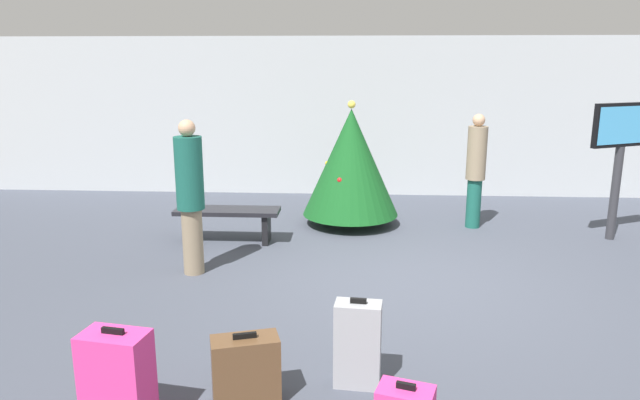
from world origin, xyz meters
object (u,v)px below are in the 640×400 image
Objects in this scene: traveller_0 at (476,168)px; suitcase_0 at (117,382)px; flight_info_kiosk at (621,143)px; holiday_tree at (351,162)px; suitcase_2 at (246,370)px; traveller_1 at (190,194)px; waiting_bench at (228,217)px; suitcase_3 at (358,344)px.

suitcase_0 is (-3.44, -5.26, -0.56)m from traveller_0.
holiday_tree is at bearing 171.57° from flight_info_kiosk.
flight_info_kiosk is 7.19m from suitcase_0.
holiday_tree is 1.11× the size of traveller_0.
traveller_0 is at bearing 61.83° from suitcase_2.
holiday_tree is at bearing 50.43° from traveller_1.
waiting_bench is 0.84× the size of traveller_0.
suitcase_0 is 1.78m from suitcase_3.
suitcase_3 is at bearing -131.73° from flight_info_kiosk.
traveller_1 is 3.15m from suitcase_3.
suitcase_2 is at bearing -98.48° from holiday_tree.
suitcase_0 is 1.35× the size of suitcase_2.
waiting_bench is at bearing -164.96° from traveller_0.
suitcase_3 is at bearing -50.57° from traveller_1.
holiday_tree is 1.32× the size of waiting_bench.
suitcase_2 is at bearing -67.13° from traveller_1.
flight_info_kiosk reaches higher than waiting_bench.
flight_info_kiosk is at bearing -15.34° from traveller_0.
flight_info_kiosk reaches higher than holiday_tree.
holiday_tree reaches higher than suitcase_0.
flight_info_kiosk is 5.57m from waiting_bench.
traveller_0 is at bearing 68.74° from suitcase_3.
holiday_tree reaches higher than waiting_bench.
flight_info_kiosk is 1.05× the size of traveller_1.
suitcase_3 is (-1.79, -4.60, -0.58)m from traveller_0.
suitcase_2 is (1.13, -2.68, -0.72)m from traveller_1.
suitcase_2 is (-2.62, -4.89, -0.66)m from traveller_0.
traveller_0 is (1.88, -0.04, -0.06)m from holiday_tree.
suitcase_2 reaches higher than waiting_bench.
suitcase_0 is 0.90m from suitcase_2.
suitcase_3 is (1.96, -2.38, -0.64)m from traveller_1.
suitcase_2 is (0.82, 0.37, -0.10)m from suitcase_0.
traveller_0 is at bearing 30.55° from traveller_1.
traveller_1 reaches higher than traveller_0.
holiday_tree is at bearing 178.64° from traveller_0.
suitcase_2 is at bearing 24.58° from suitcase_0.
traveller_1 is at bearing 129.43° from suitcase_3.
traveller_0 is at bearing 56.87° from suitcase_0.
traveller_1 is (-0.15, -1.25, 0.62)m from waiting_bench.
holiday_tree is 2.09m from waiting_bench.
suitcase_3 reaches higher than waiting_bench.
holiday_tree reaches higher than suitcase_2.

